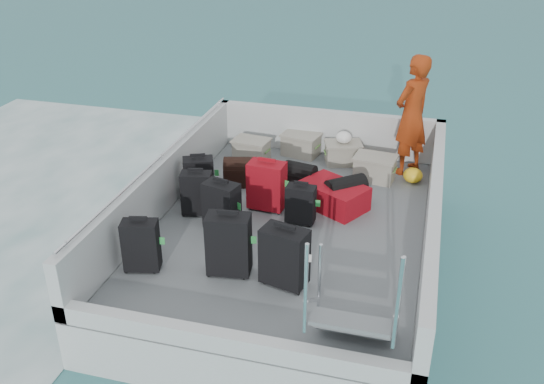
{
  "coord_description": "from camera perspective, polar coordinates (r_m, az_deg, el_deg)",
  "views": [
    {
      "loc": [
        1.54,
        -6.52,
        4.5
      ],
      "look_at": [
        -0.27,
        0.09,
        1.0
      ],
      "focal_mm": 40.0,
      "sensor_mm": 36.0,
      "label": 1
    }
  ],
  "objects": [
    {
      "name": "ground",
      "position": [
        8.07,
        1.69,
        -6.86
      ],
      "size": [
        160.0,
        160.0,
        0.0
      ],
      "primitive_type": "plane",
      "color": "#1C5B64",
      "rests_on": "ground"
    },
    {
      "name": "ferry_hull",
      "position": [
        7.91,
        1.72,
        -5.06
      ],
      "size": [
        3.6,
        5.0,
        0.6
      ],
      "primitive_type": "cube",
      "color": "silver",
      "rests_on": "ground"
    },
    {
      "name": "deck",
      "position": [
        7.75,
        1.75,
        -3.11
      ],
      "size": [
        3.3,
        4.7,
        0.02
      ],
      "primitive_type": "cube",
      "color": "slate",
      "rests_on": "ferry_hull"
    },
    {
      "name": "deck_fittings",
      "position": [
        7.22,
        3.85,
        -2.09
      ],
      "size": [
        3.6,
        5.0,
        0.9
      ],
      "color": "#B9BDBD",
      "rests_on": "deck"
    },
    {
      "name": "suitcase_0",
      "position": [
        6.87,
        -12.21,
        -5.01
      ],
      "size": [
        0.44,
        0.31,
        0.61
      ],
      "primitive_type": "cube",
      "rotation": [
        0.0,
        0.0,
        0.25
      ],
      "color": "black",
      "rests_on": "deck"
    },
    {
      "name": "suitcase_1",
      "position": [
        7.9,
        -7.08,
        -0.17
      ],
      "size": [
        0.43,
        0.3,
        0.59
      ],
      "primitive_type": "cube",
      "rotation": [
        0.0,
        0.0,
        0.21
      ],
      "color": "black",
      "rests_on": "deck"
    },
    {
      "name": "suitcase_2",
      "position": [
        8.31,
        -6.9,
        1.27
      ],
      "size": [
        0.47,
        0.38,
        0.59
      ],
      "primitive_type": "cube",
      "rotation": [
        0.0,
        0.0,
        0.4
      ],
      "color": "black",
      "rests_on": "deck"
    },
    {
      "name": "suitcase_3",
      "position": [
        6.65,
        -4.09,
        -5.01
      ],
      "size": [
        0.51,
        0.34,
        0.72
      ],
      "primitive_type": "cube",
      "rotation": [
        0.0,
        0.0,
        0.13
      ],
      "color": "black",
      "rests_on": "deck"
    },
    {
      "name": "suitcase_4",
      "position": [
        7.5,
        -4.76,
        -1.4
      ],
      "size": [
        0.48,
        0.35,
        0.64
      ],
      "primitive_type": "cube",
      "rotation": [
        0.0,
        0.0,
        -0.25
      ],
      "color": "black",
      "rests_on": "deck"
    },
    {
      "name": "suitcase_5",
      "position": [
        7.96,
        -0.5,
        0.56
      ],
      "size": [
        0.5,
        0.32,
        0.66
      ],
      "primitive_type": "cube",
      "rotation": [
        0.0,
        0.0,
        -0.07
      ],
      "color": "maroon",
      "rests_on": "deck"
    },
    {
      "name": "suitcase_6",
      "position": [
        6.47,
        1.17,
        -6.18
      ],
      "size": [
        0.54,
        0.39,
        0.67
      ],
      "primitive_type": "cube",
      "rotation": [
        0.0,
        0.0,
        -0.23
      ],
      "color": "black",
      "rests_on": "deck"
    },
    {
      "name": "suitcase_7",
      "position": [
        7.65,
        2.71,
        -1.23
      ],
      "size": [
        0.37,
        0.22,
        0.52
      ],
      "primitive_type": "cube",
      "rotation": [
        0.0,
        0.0,
        -0.03
      ],
      "color": "black",
      "rests_on": "deck"
    },
    {
      "name": "suitcase_8",
      "position": [
        8.11,
        5.82,
        -0.35
      ],
      "size": [
        1.0,
        0.9,
        0.33
      ],
      "primitive_type": "cube",
      "rotation": [
        0.0,
        0.0,
        1.06
      ],
      "color": "maroon",
      "rests_on": "deck"
    },
    {
      "name": "duffel_0",
      "position": [
        8.7,
        -3.0,
        1.7
      ],
      "size": [
        0.52,
        0.4,
        0.32
      ],
      "primitive_type": null,
      "rotation": [
        0.0,
        0.0,
        0.25
      ],
      "color": "black",
      "rests_on": "deck"
    },
    {
      "name": "duffel_1",
      "position": [
        8.52,
        2.64,
        1.13
      ],
      "size": [
        0.48,
        0.38,
        0.32
      ],
      "primitive_type": null,
      "rotation": [
        0.0,
        0.0,
        -0.2
      ],
      "color": "black",
      "rests_on": "deck"
    },
    {
      "name": "duffel_2",
      "position": [
        8.17,
        6.92,
        -0.26
      ],
      "size": [
        0.61,
        0.58,
        0.32
      ],
      "primitive_type": null,
      "rotation": [
        0.0,
        0.0,
        0.71
      ],
      "color": "black",
      "rests_on": "deck"
    },
    {
      "name": "crate_0",
      "position": [
        9.49,
        -1.95,
        3.93
      ],
      "size": [
        0.55,
        0.42,
        0.31
      ],
      "primitive_type": "cube",
      "rotation": [
        0.0,
        0.0,
        -0.13
      ],
      "color": "#A39D8E",
      "rests_on": "deck"
    },
    {
      "name": "crate_1",
      "position": [
        9.67,
        2.74,
        4.41
      ],
      "size": [
        0.61,
        0.48,
        0.33
      ],
      "primitive_type": "cube",
      "rotation": [
        0.0,
        0.0,
        -0.21
      ],
      "color": "#A39D8E",
      "rests_on": "deck"
    },
    {
      "name": "crate_2",
      "position": [
        9.42,
        6.69,
        3.58
      ],
      "size": [
        0.6,
        0.5,
        0.31
      ],
      "primitive_type": "cube",
      "rotation": [
        0.0,
        0.0,
        0.31
      ],
      "color": "#A39D8E",
      "rests_on": "deck"
    },
    {
      "name": "crate_3",
      "position": [
        8.95,
        9.64,
        2.16
      ],
      "size": [
        0.6,
        0.45,
        0.34
      ],
      "primitive_type": "cube",
      "rotation": [
        0.0,
        0.0,
        -0.12
      ],
      "color": "#A39D8E",
      "rests_on": "deck"
    },
    {
      "name": "yellow_bag",
      "position": [
        9.0,
        13.12,
        1.54
      ],
      "size": [
        0.28,
        0.26,
        0.22
      ],
      "primitive_type": "ellipsoid",
      "color": "yellow",
      "rests_on": "deck"
    },
    {
      "name": "white_bag",
      "position": [
        9.33,
        6.77,
        4.96
      ],
      "size": [
        0.24,
        0.24,
        0.18
      ],
      "primitive_type": "ellipsoid",
      "color": "white",
      "rests_on": "crate_2"
    },
    {
      "name": "passenger",
      "position": [
        9.05,
        13.02,
        7.06
      ],
      "size": [
        0.73,
        0.78,
        1.78
      ],
      "primitive_type": "imported",
      "rotation": [
        0.0,
        0.0,
        -2.21
      ],
      "color": "#D14113",
      "rests_on": "deck"
    }
  ]
}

